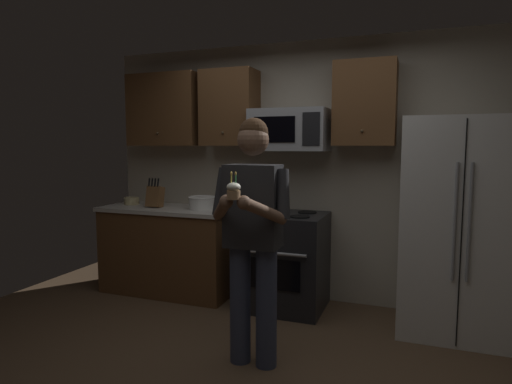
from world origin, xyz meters
The scene contains 12 objects.
ground_plane centered at (0.00, 0.00, 0.00)m, with size 6.00×6.00×0.00m, color brown.
wall_back centered at (0.00, 1.75, 1.30)m, with size 4.40×0.10×2.60m, color #B7AD99.
oven_range centered at (-0.15, 1.36, 0.46)m, with size 0.76×0.70×0.93m.
microwave centered at (-0.15, 1.48, 1.72)m, with size 0.74×0.41×0.40m.
refrigerator centered at (1.35, 1.32, 0.90)m, with size 0.90×0.75×1.80m.
cabinet_row_upper centered at (-0.72, 1.53, 1.95)m, with size 2.78×0.36×0.76m.
counter_left centered at (-1.45, 1.38, 0.46)m, with size 1.44×0.66×0.92m.
knife_block centered at (-1.58, 1.33, 1.03)m, with size 0.16×0.15×0.32m.
bowl_large_white centered at (-1.04, 1.37, 0.99)m, with size 0.29×0.29×0.13m.
bowl_small_colored centered at (-1.95, 1.42, 0.96)m, with size 0.17×0.17×0.08m.
person centered at (-0.04, 0.20, 1.00)m, with size 0.60×0.48×1.76m.
cupcake centered at (-0.04, -0.13, 1.29)m, with size 0.09×0.09×0.17m.
Camera 1 is at (1.03, -2.61, 1.57)m, focal length 30.65 mm.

